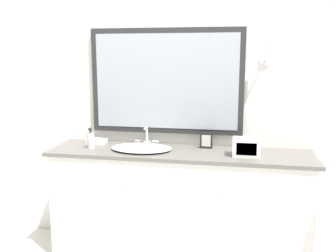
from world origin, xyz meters
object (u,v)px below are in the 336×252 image
object	(u,v)px
sink_basin	(142,148)
picture_frame	(206,141)
soap_bottle	(91,140)
appliance_box	(246,147)

from	to	relation	value
sink_basin	picture_frame	bearing A→B (deg)	15.92
soap_bottle	appliance_box	world-z (taller)	soap_bottle
appliance_box	sink_basin	bearing A→B (deg)	177.51
soap_bottle	picture_frame	distance (m)	0.95
appliance_box	picture_frame	size ratio (longest dim) A/B	1.57
sink_basin	appliance_box	world-z (taller)	sink_basin
sink_basin	soap_bottle	size ratio (longest dim) A/B	2.91
sink_basin	appliance_box	size ratio (longest dim) A/B	2.38
soap_bottle	appliance_box	bearing A→B (deg)	-0.91
sink_basin	picture_frame	xyz separation A→B (m)	(0.51, 0.14, 0.05)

